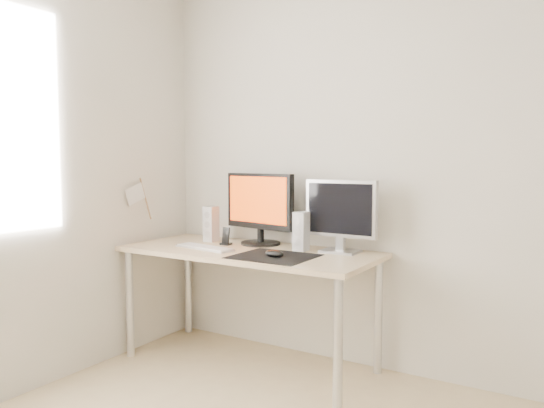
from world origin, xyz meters
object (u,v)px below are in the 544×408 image
at_px(main_monitor, 260,206).
at_px(phone_dock, 226,239).
at_px(desk, 249,262).
at_px(second_monitor, 341,213).
at_px(speaker_left, 211,224).
at_px(speaker_right, 301,231).
at_px(mouse, 274,254).
at_px(keyboard, 205,248).

bearing_deg(main_monitor, phone_dock, -145.62).
bearing_deg(phone_dock, desk, -17.74).
relative_size(second_monitor, speaker_left, 1.88).
distance_m(desk, speaker_right, 0.38).
xyz_separation_m(main_monitor, speaker_left, (-0.36, -0.06, -0.13)).
bearing_deg(second_monitor, main_monitor, -179.91).
bearing_deg(mouse, speaker_left, 156.54).
xyz_separation_m(speaker_left, keyboard, (0.15, -0.26, -0.11)).
bearing_deg(second_monitor, mouse, -125.17).
height_order(second_monitor, keyboard, second_monitor).
height_order(second_monitor, speaker_right, second_monitor).
bearing_deg(keyboard, second_monitor, 22.21).
bearing_deg(mouse, keyboard, 176.18).
bearing_deg(mouse, speaker_right, 86.31).
bearing_deg(desk, speaker_right, 23.24).
relative_size(mouse, second_monitor, 0.26).
xyz_separation_m(speaker_right, phone_dock, (-0.53, -0.06, -0.08)).
height_order(mouse, keyboard, mouse).
relative_size(second_monitor, speaker_right, 1.88).
xyz_separation_m(speaker_left, speaker_right, (0.70, -0.01, 0.00)).
xyz_separation_m(mouse, phone_dock, (-0.51, 0.23, 0.01)).
bearing_deg(mouse, phone_dock, 155.79).
relative_size(main_monitor, speaker_right, 2.29).
bearing_deg(keyboard, speaker_right, 24.38).
distance_m(mouse, desk, 0.34).
distance_m(speaker_left, keyboard, 0.32).
distance_m(mouse, keyboard, 0.53).
bearing_deg(main_monitor, speaker_right, -11.29).
height_order(keyboard, phone_dock, phone_dock).
distance_m(second_monitor, keyboard, 0.87).
height_order(desk, keyboard, keyboard).
bearing_deg(phone_dock, mouse, -24.21).
bearing_deg(main_monitor, mouse, -47.26).
relative_size(speaker_left, keyboard, 0.55).
bearing_deg(speaker_right, keyboard, -155.62).
relative_size(speaker_left, speaker_right, 1.00).
bearing_deg(speaker_right, speaker_left, 178.99).
bearing_deg(desk, speaker_left, 160.72).
bearing_deg(speaker_right, mouse, -93.69).
bearing_deg(second_monitor, speaker_right, -163.22).
bearing_deg(main_monitor, desk, -77.02).
xyz_separation_m(mouse, main_monitor, (-0.33, 0.35, 0.23)).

